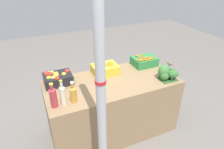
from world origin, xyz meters
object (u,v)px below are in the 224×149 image
at_px(juice_bottle_ruby, 53,97).
at_px(juice_bottle_amber, 73,94).
at_px(sparrow_bird, 170,63).
at_px(orange_crate, 105,69).
at_px(support_pole, 101,93).
at_px(apple_crate, 57,78).
at_px(juice_bottle_cloudy, 63,94).
at_px(carrot_crate, 144,61).
at_px(broccoli_pile, 167,73).

distance_m(juice_bottle_ruby, juice_bottle_amber, 0.21).
xyz_separation_m(juice_bottle_ruby, sparrow_bird, (1.48, -0.02, 0.11)).
bearing_deg(orange_crate, support_pole, -113.88).
relative_size(apple_crate, juice_bottle_cloudy, 1.15).
relative_size(apple_crate, juice_bottle_ruby, 1.20).
height_order(orange_crate, juice_bottle_cloudy, juice_bottle_cloudy).
xyz_separation_m(apple_crate, juice_bottle_amber, (0.09, -0.47, 0.03)).
relative_size(juice_bottle_cloudy, sparrow_bird, 2.29).
height_order(support_pole, carrot_crate, support_pole).
bearing_deg(broccoli_pile, orange_crate, 145.25).
height_order(orange_crate, juice_bottle_ruby, juice_bottle_ruby).
height_order(apple_crate, juice_bottle_amber, juice_bottle_amber).
height_order(juice_bottle_ruby, juice_bottle_amber, juice_bottle_ruby).
relative_size(orange_crate, juice_bottle_ruby, 1.20).
bearing_deg(juice_bottle_cloudy, juice_bottle_amber, -0.00).
distance_m(apple_crate, juice_bottle_ruby, 0.49).
xyz_separation_m(support_pole, juice_bottle_cloudy, (-0.26, 0.48, -0.24)).
relative_size(carrot_crate, juice_bottle_cloudy, 1.15).
bearing_deg(carrot_crate, sparrow_bird, -82.42).
relative_size(support_pole, apple_crate, 6.93).
bearing_deg(orange_crate, juice_bottle_cloudy, -145.62).
xyz_separation_m(support_pole, apple_crate, (-0.24, 0.94, -0.29)).
bearing_deg(juice_bottle_ruby, juice_bottle_cloudy, -0.00).
height_order(broccoli_pile, juice_bottle_amber, juice_bottle_amber).
distance_m(support_pole, apple_crate, 1.02).
distance_m(juice_bottle_cloudy, sparrow_bird, 1.39).
relative_size(orange_crate, juice_bottle_cloudy, 1.15).
height_order(juice_bottle_cloudy, sparrow_bird, juice_bottle_cloudy).
height_order(orange_crate, sparrow_bird, sparrow_bird).
relative_size(broccoli_pile, juice_bottle_ruby, 0.84).
bearing_deg(juice_bottle_amber, orange_crate, 39.43).
height_order(carrot_crate, juice_bottle_amber, juice_bottle_amber).
bearing_deg(juice_bottle_ruby, juice_bottle_amber, -0.00).
bearing_deg(apple_crate, carrot_crate, -0.41).
bearing_deg(support_pole, sparrow_bird, 22.23).
bearing_deg(broccoli_pile, juice_bottle_cloudy, 179.57).
distance_m(orange_crate, sparrow_bird, 0.87).
relative_size(support_pole, juice_bottle_ruby, 8.32).
height_order(support_pole, juice_bottle_ruby, support_pole).
distance_m(support_pole, juice_bottle_cloudy, 0.60).
distance_m(orange_crate, juice_bottle_amber, 0.73).
bearing_deg(support_pole, carrot_crate, 41.56).
relative_size(juice_bottle_ruby, juice_bottle_cloudy, 0.96).
relative_size(broccoli_pile, juice_bottle_cloudy, 0.80).
bearing_deg(sparrow_bird, juice_bottle_ruby, 71.53).
bearing_deg(sparrow_bird, apple_crate, 52.51).
distance_m(orange_crate, broccoli_pile, 0.83).
height_order(apple_crate, broccoli_pile, broccoli_pile).
xyz_separation_m(juice_bottle_cloudy, juice_bottle_amber, (0.11, -0.00, -0.02)).
relative_size(orange_crate, broccoli_pile, 1.43).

